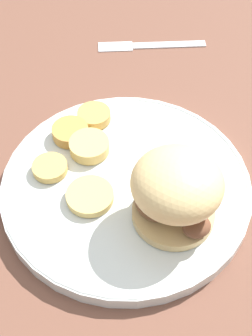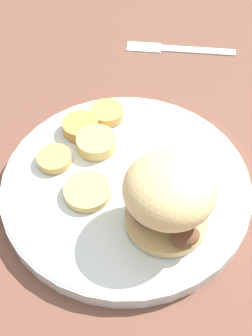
% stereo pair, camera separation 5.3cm
% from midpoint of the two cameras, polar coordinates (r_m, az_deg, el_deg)
% --- Properties ---
extents(ground_plane, '(4.00, 4.00, 0.00)m').
position_cam_midpoint_polar(ground_plane, '(0.57, 2.68, -3.04)').
color(ground_plane, brown).
extents(dinner_plate, '(0.30, 0.30, 0.02)m').
position_cam_midpoint_polar(dinner_plate, '(0.56, 2.72, -2.36)').
color(dinner_plate, silver).
rests_on(dinner_plate, ground_plane).
extents(sandwich, '(0.10, 0.10, 0.09)m').
position_cam_midpoint_polar(sandwich, '(0.49, 8.35, -3.65)').
color(sandwich, tan).
rests_on(sandwich, dinner_plate).
extents(potato_round_0, '(0.05, 0.05, 0.01)m').
position_cam_midpoint_polar(potato_round_0, '(0.54, -1.93, -3.02)').
color(potato_round_0, '#DBB766').
rests_on(potato_round_0, dinner_plate).
extents(potato_round_1, '(0.04, 0.04, 0.01)m').
position_cam_midpoint_polar(potato_round_1, '(0.57, -6.13, 0.98)').
color(potato_round_1, tan).
rests_on(potato_round_1, dinner_plate).
extents(potato_round_2, '(0.05, 0.05, 0.02)m').
position_cam_midpoint_polar(potato_round_2, '(0.58, -1.05, 3.00)').
color(potato_round_2, '#DBB766').
rests_on(potato_round_2, dinner_plate).
extents(potato_round_3, '(0.04, 0.04, 0.01)m').
position_cam_midpoint_polar(potato_round_3, '(0.62, 0.13, 6.59)').
color(potato_round_3, tan).
rests_on(potato_round_3, dinner_plate).
extents(potato_round_4, '(0.05, 0.05, 0.01)m').
position_cam_midpoint_polar(potato_round_4, '(0.60, -3.04, 4.95)').
color(potato_round_4, '#BC8942').
rests_on(potato_round_4, dinner_plate).
extents(fork, '(0.03, 0.17, 0.00)m').
position_cam_midpoint_polar(fork, '(0.77, 8.45, 14.10)').
color(fork, silver).
rests_on(fork, ground_plane).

